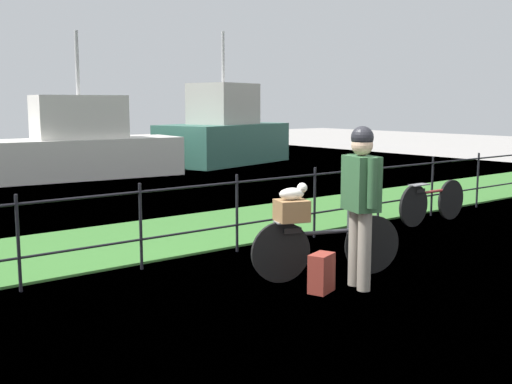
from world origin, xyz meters
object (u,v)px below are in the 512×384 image
wooden_crate (292,210)px  cyclist_person (361,193)px  moored_boat_near (80,148)px  terrier_dog (294,193)px  mooring_bollard (354,224)px  bicycle_main (326,247)px  bicycle_parked (432,202)px  moored_boat_mid (224,134)px  backpack_on_paving (321,273)px

wooden_crate → cyclist_person: bearing=-57.5°
cyclist_person → moored_boat_near: bearing=81.3°
terrier_dog → mooring_bollard: 2.35m
bicycle_main → bicycle_parked: bearing=18.3°
wooden_crate → moored_boat_mid: size_ratio=0.07×
moored_boat_mid → backpack_on_paving: bearing=-121.7°
wooden_crate → backpack_on_paving: (-0.02, -0.48, -0.58)m
cyclist_person → backpack_on_paving: bearing=161.8°
wooden_crate → mooring_bollard: 2.31m
wooden_crate → backpack_on_paving: wooden_crate is taller
backpack_on_paving → moored_boat_mid: (7.28, 11.78, 0.73)m
wooden_crate → bicycle_parked: wooden_crate is taller
terrier_dog → wooden_crate: bearing=160.3°
cyclist_person → bicycle_parked: (3.57, 1.67, -0.65)m
cyclist_person → moored_boat_mid: bearing=60.1°
backpack_on_paving → cyclist_person: bearing=-37.5°
terrier_dog → bicycle_main: bearing=-19.7°
wooden_crate → cyclist_person: (0.39, -0.62, 0.23)m
bicycle_main → backpack_on_paving: 0.55m
terrier_dog → backpack_on_paving: terrier_dog is taller
cyclist_person → mooring_bollard: (1.64, 1.57, -0.77)m
terrier_dog → cyclist_person: bearing=-58.7°
bicycle_main → moored_boat_mid: 13.36m
cyclist_person → moored_boat_near: 11.14m
moored_boat_near → bicycle_main: bearing=-99.2°
moored_boat_mid → bicycle_main: bearing=-121.0°
wooden_crate → terrier_dog: (0.02, -0.01, 0.19)m
bicycle_main → bicycle_parked: 3.77m
bicycle_main → wooden_crate: wooden_crate is taller
cyclist_person → mooring_bollard: cyclist_person is taller
moored_boat_near → cyclist_person: bearing=-98.7°
moored_boat_mid → moored_boat_near: bearing=-170.0°
bicycle_parked → bicycle_main: bearing=-161.7°
bicycle_parked → moored_boat_near: 9.53m
bicycle_main → cyclist_person: bearing=-89.0°
backpack_on_paving → mooring_bollard: (2.06, 1.43, 0.04)m
moored_boat_mid → terrier_dog: bearing=-122.6°
cyclist_person → moored_boat_near: size_ratio=0.32×
mooring_bollard → terrier_dog: bearing=-154.6°
bicycle_main → terrier_dog: 0.73m
moored_boat_near → moored_boat_mid: 5.26m
terrier_dog → bicycle_parked: 4.13m
moored_boat_mid → bicycle_parked: bearing=-107.8°
cyclist_person → mooring_bollard: bearing=43.7°
backpack_on_paving → moored_boat_near: bearing=59.7°
terrier_dog → bicycle_parked: (3.95, 1.06, -0.62)m
mooring_bollard → bicycle_parked: (1.93, 0.10, 0.11)m
cyclist_person → moored_boat_near: (1.69, 11.00, -0.23)m
cyclist_person → backpack_on_paving: (-0.41, 0.14, -0.80)m
cyclist_person → bicycle_parked: cyclist_person is taller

